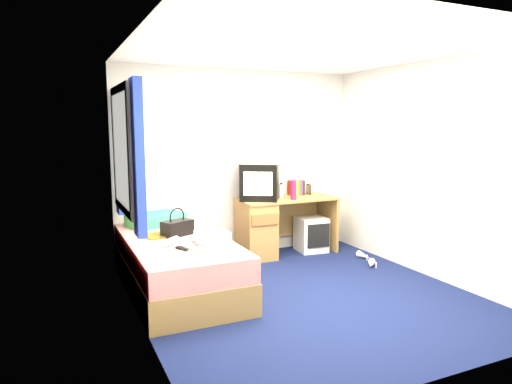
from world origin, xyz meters
name	(u,v)px	position (x,y,z in m)	size (l,w,h in m)	color
ground	(304,295)	(0.00, 0.00, 0.00)	(3.40, 3.40, 0.00)	#0C1438
room_shell	(306,151)	(0.00, 0.00, 1.45)	(3.40, 3.40, 3.40)	white
bed	(178,264)	(-1.10, 0.70, 0.27)	(1.01, 2.00, 0.54)	#A27D43
pillow	(156,219)	(-1.15, 1.44, 0.61)	(0.61, 0.39, 0.13)	teal
desk	(268,225)	(0.29, 1.44, 0.41)	(1.30, 0.55, 0.75)	#A27D43
storage_cube	(311,234)	(0.93, 1.40, 0.23)	(0.37, 0.37, 0.46)	white
crt_tv	(260,182)	(0.18, 1.44, 0.98)	(0.62, 0.61, 0.46)	black
vcr	(260,160)	(0.18, 1.44, 1.26)	(0.47, 0.34, 0.09)	silver
book_row	(296,188)	(0.81, 1.60, 0.85)	(0.20, 0.13, 0.20)	maroon
picture_frame	(309,189)	(1.00, 1.59, 0.82)	(0.02, 0.12, 0.14)	black
pink_water_bottle	(294,190)	(0.58, 1.26, 0.87)	(0.07, 0.07, 0.23)	#C11B50
aerosol_can	(281,191)	(0.50, 1.46, 0.84)	(0.05, 0.05, 0.18)	white
handbag	(177,227)	(-1.06, 0.84, 0.63)	(0.36, 0.29, 0.30)	black
towel	(212,237)	(-0.82, 0.40, 0.59)	(0.32, 0.26, 0.11)	white
magazine	(155,236)	(-1.28, 0.88, 0.55)	(0.21, 0.28, 0.01)	gold
water_bottle	(171,241)	(-1.21, 0.48, 0.58)	(0.07, 0.07, 0.20)	silver
colour_swatch_fan	(194,250)	(-1.07, 0.18, 0.55)	(0.22, 0.06, 0.01)	gold
remote_control	(183,249)	(-1.16, 0.27, 0.55)	(0.05, 0.16, 0.02)	black
window_assembly	(125,153)	(-1.55, 0.90, 1.42)	(0.11, 1.42, 1.40)	silver
white_heels	(367,260)	(1.28, 0.62, 0.04)	(0.30, 0.54, 0.09)	silver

